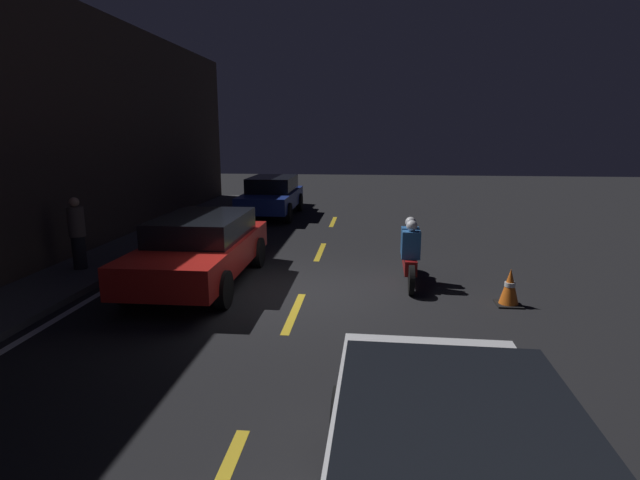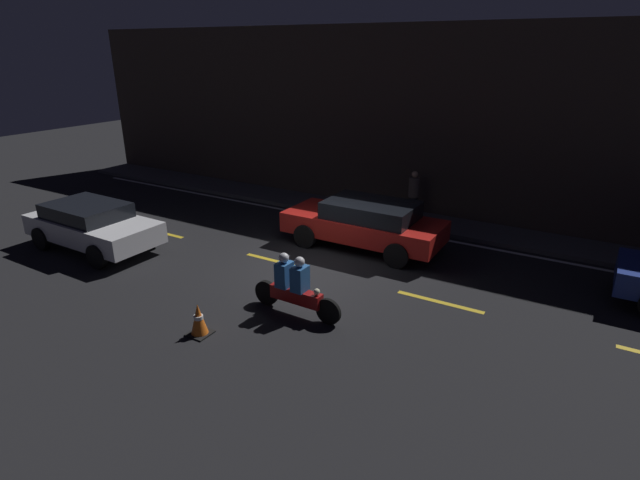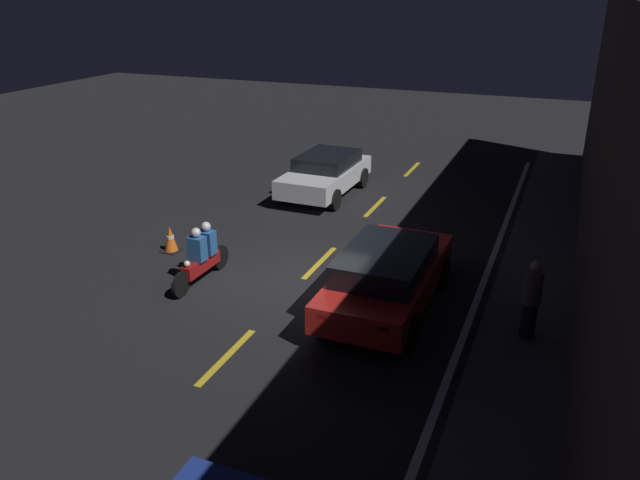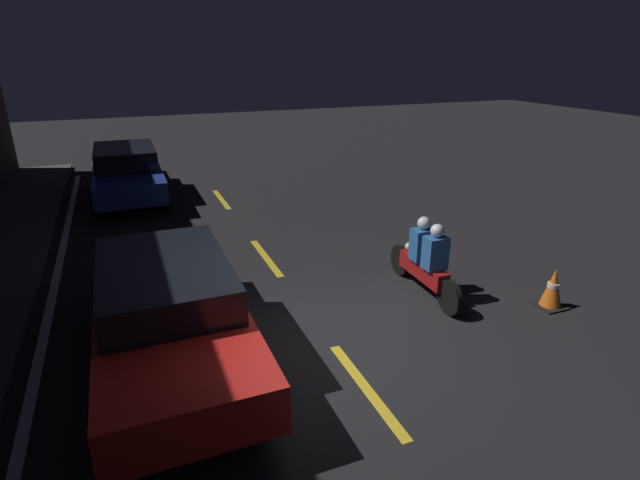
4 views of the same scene
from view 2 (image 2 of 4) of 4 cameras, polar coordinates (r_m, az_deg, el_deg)
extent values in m
plane|color=black|center=(12.98, -1.31, -3.37)|extent=(56.00, 56.00, 0.00)
cube|color=#424244|center=(17.08, 7.51, 2.80)|extent=(28.00, 1.64, 0.13)
cube|color=#382D28|center=(17.28, 9.32, 13.15)|extent=(28.00, 0.30, 6.13)
cube|color=gold|center=(19.85, -26.67, 3.12)|extent=(2.00, 0.14, 0.01)
cube|color=gold|center=(16.37, -17.89, 0.88)|extent=(2.00, 0.14, 0.01)
cube|color=gold|center=(13.49, -4.92, -2.45)|extent=(2.00, 0.14, 0.01)
cube|color=gold|center=(11.70, 13.51, -6.90)|extent=(2.00, 0.14, 0.01)
cube|color=silver|center=(16.17, 5.98, 1.58)|extent=(25.20, 0.14, 0.01)
cube|color=silver|center=(15.49, -24.45, 1.24)|extent=(4.06, 1.81, 0.58)
cube|color=black|center=(15.51, -25.15, 3.07)|extent=(2.24, 1.61, 0.40)
cube|color=red|center=(17.35, -26.78, 3.37)|extent=(0.06, 0.20, 0.10)
cube|color=red|center=(16.82, -29.97, 2.29)|extent=(0.06, 0.20, 0.10)
cylinder|color=black|center=(15.08, -18.96, 0.35)|extent=(0.66, 0.19, 0.65)
cylinder|color=black|center=(14.16, -24.16, -1.75)|extent=(0.66, 0.19, 0.65)
cylinder|color=black|center=(17.01, -24.41, 1.90)|extent=(0.66, 0.19, 0.65)
cylinder|color=black|center=(16.20, -29.26, 0.15)|extent=(0.66, 0.19, 0.65)
cube|color=red|center=(14.28, 4.94, 1.59)|extent=(4.53, 1.82, 0.57)
cube|color=black|center=(14.02, 5.84, 3.43)|extent=(2.49, 1.63, 0.46)
cube|color=red|center=(12.95, 12.73, -0.27)|extent=(0.06, 0.20, 0.10)
cube|color=red|center=(14.01, 14.26, 1.24)|extent=(0.06, 0.20, 0.10)
cylinder|color=black|center=(14.28, -1.72, 0.45)|extent=(0.68, 0.18, 0.68)
cylinder|color=black|center=(15.72, 1.71, 2.41)|extent=(0.68, 0.18, 0.68)
cylinder|color=black|center=(13.10, 8.73, -1.76)|extent=(0.68, 0.18, 0.68)
cylinder|color=black|center=(14.65, 11.36, 0.57)|extent=(0.68, 0.18, 0.68)
cylinder|color=black|center=(10.42, 0.96, -8.17)|extent=(0.58, 0.09, 0.57)
cylinder|color=black|center=(11.22, -6.12, -6.01)|extent=(0.58, 0.11, 0.57)
cube|color=maroon|center=(10.73, -2.73, -6.36)|extent=(1.23, 0.26, 0.30)
sphere|color=#F2EABF|center=(10.37, -0.37, -5.94)|extent=(0.14, 0.14, 0.14)
cube|color=#265999|center=(10.49, -2.32, -4.44)|extent=(0.29, 0.37, 0.55)
sphere|color=silver|center=(10.33, -2.35, -2.51)|extent=(0.22, 0.22, 0.22)
cube|color=#265999|center=(10.70, -4.10, -3.94)|extent=(0.29, 0.37, 0.55)
sphere|color=silver|center=(10.54, -4.15, -2.04)|extent=(0.22, 0.22, 0.22)
cube|color=black|center=(10.49, -13.55, -10.32)|extent=(0.45, 0.45, 0.03)
cone|color=orange|center=(10.32, -13.71, -8.72)|extent=(0.34, 0.34, 0.65)
cylinder|color=white|center=(10.30, -13.73, -8.56)|extent=(0.19, 0.19, 0.08)
cylinder|color=black|center=(16.68, 10.53, 3.70)|extent=(0.28, 0.28, 0.72)
cylinder|color=#594C47|center=(16.50, 10.69, 5.95)|extent=(0.34, 0.34, 0.64)
sphere|color=tan|center=(16.39, 10.79, 7.37)|extent=(0.21, 0.21, 0.21)
camera|label=1|loc=(17.80, -29.91, 10.80)|focal=28.00mm
camera|label=3|loc=(16.29, 53.67, 16.28)|focal=35.00mm
camera|label=4|loc=(17.26, -13.36, 15.94)|focal=28.00mm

